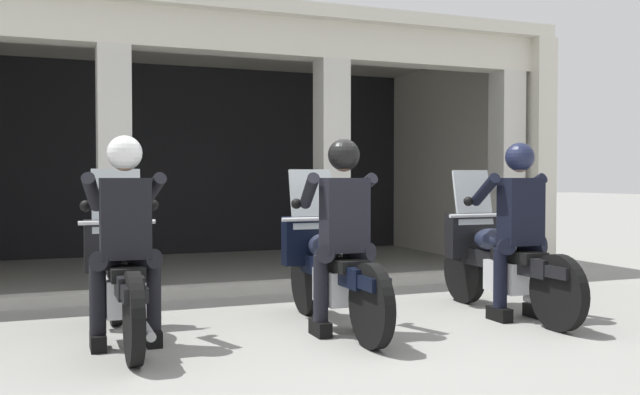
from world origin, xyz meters
The scene contains 9 objects.
ground_plane centered at (0.00, 3.00, 0.00)m, with size 80.00×80.00×0.00m, color gray.
station_building centered at (-0.29, 4.93, 2.06)m, with size 8.76×4.46×3.29m.
kerb_strip centered at (-0.29, 2.21, 0.06)m, with size 8.26×0.24×0.12m, color #B7B5AD.
motorcycle_left centered at (-1.70, 0.48, 0.50)m, with size 0.62×2.04×1.35m.
police_officer_left centered at (-1.70, 0.19, 0.94)m, with size 0.63×0.61×1.58m.
motorcycle_center centered at (0.00, 0.32, 0.50)m, with size 0.62×2.04×1.35m.
police_officer_center centered at (0.00, 0.03, 0.94)m, with size 0.63×0.61×1.58m.
motorcycle_right centered at (1.70, 0.29, 0.50)m, with size 0.62×2.04×1.35m.
police_officer_right centered at (1.70, 0.01, 0.94)m, with size 0.63×0.61×1.58m.
Camera 1 is at (-2.21, -5.15, 1.27)m, focal length 39.03 mm.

